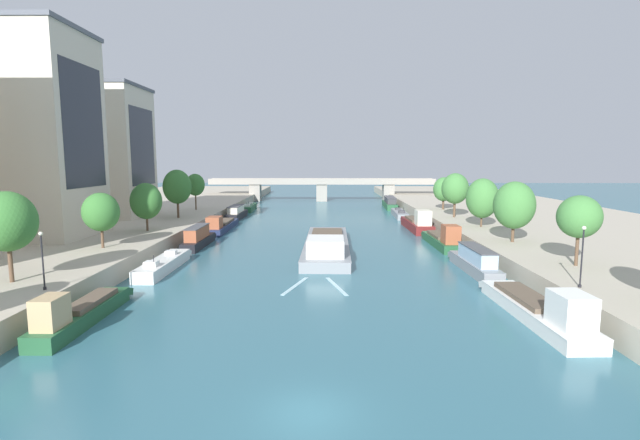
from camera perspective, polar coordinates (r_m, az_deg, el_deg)
The scene contains 32 objects.
ground_plane at distance 22.03m, azimuth -1.38°, elevation -22.58°, with size 400.00×400.00×0.00m, color #336675.
quay_left at distance 83.11m, azimuth -25.40°, elevation -0.24°, with size 36.00×170.00×1.92m, color #B2A893.
quay_right at distance 82.53m, azimuth 25.61°, elevation -0.30°, with size 36.00×170.00×1.92m, color #B2A893.
barge_midriver at distance 55.86m, azimuth 0.80°, elevation -3.03°, with size 5.64×24.78×2.89m.
wake_behind_barge at distance 41.20m, azimuth -0.52°, elevation -8.06°, with size 5.60×5.94×0.03m.
moored_boat_left_gap_after at distance 35.55m, azimuth -27.28°, elevation -10.02°, with size 1.93×11.56×2.93m.
moored_boat_left_lone at distance 49.44m, azimuth -18.51°, elevation -5.12°, with size 2.24×11.95×2.24m.
moored_boat_left_upstream at distance 61.12m, azimuth -14.65°, elevation -2.13°, with size 2.00×10.60×2.69m.
moored_boat_left_end at distance 74.09m, azimuth -12.01°, elevation -0.65°, with size 2.68×14.75×2.69m.
moored_boat_left_near at distance 88.71m, azimuth -10.16°, elevation 0.85°, with size 2.46×11.43×2.46m.
moored_boat_left_second at distance 102.77m, azimuth -8.67°, elevation 1.53°, with size 2.67×11.86×2.25m.
moored_boat_right_midway at distance 35.74m, azimuth 25.17°, elevation -9.76°, with size 3.04×14.10×3.08m.
moored_boat_right_second at distance 48.39m, azimuth 18.39°, elevation -4.82°, with size 2.17×11.49×2.56m.
moored_boat_right_downstream at distance 61.10m, azimuth 14.77°, elevation -2.32°, with size 2.64×12.60×3.25m.
moored_boat_right_near at distance 74.54m, azimuth 11.81°, elevation -0.41°, with size 2.94×13.79×3.55m.
moored_boat_right_upstream at distance 91.45m, azimuth 9.66°, elevation 0.77°, with size 2.53×12.68×2.20m.
moored_boat_right_gap_after at distance 107.29m, azimuth 8.51°, elevation 2.04°, with size 2.82×14.23×2.61m.
tree_left_second at distance 41.29m, azimuth -33.90°, elevation -0.16°, with size 4.10×4.10×6.80m.
tree_left_end_of_row at distance 52.87m, azimuth -25.20°, elevation 0.89°, with size 3.67×3.67×5.72m.
tree_left_far at distance 63.39m, azimuth -20.47°, elevation 2.17°, with size 3.94×3.94×6.12m.
tree_left_distant at distance 75.90m, azimuth -17.05°, elevation 3.90°, with size 4.34×4.34×7.51m.
tree_left_midway at distance 87.22m, azimuth -14.99°, elevation 4.17°, with size 3.36×3.36×6.51m.
tree_right_nearest at distance 45.38m, azimuth 29.10°, elevation 0.34°, with size 3.58×3.58×6.07m.
tree_right_far at distance 55.53m, azimuth 22.64°, elevation 1.67°, with size 4.44×4.44×6.70m.
tree_right_past_mid at distance 66.57m, azimuth 19.21°, elevation 2.52°, with size 4.30×4.30×6.56m.
tree_right_midway at distance 76.40m, azimuth 16.17°, elevation 3.70°, with size 4.18×4.18×6.94m.
tree_right_end_of_row at distance 87.86m, azimuth 14.86°, elevation 3.65°, with size 3.72×3.72×5.87m.
lamppost_left_bank at distance 37.89m, azimuth -30.79°, elevation -4.00°, with size 0.28×0.28×4.13m.
lamppost_right_bank at distance 38.02m, azimuth 29.37°, elevation -3.63°, with size 0.28×0.28×4.44m.
building_left_corner at distance 64.93m, azimuth -32.83°, elevation 8.80°, with size 15.56×11.71×23.93m.
building_left_tall at distance 82.66m, azimuth -24.98°, elevation 7.60°, with size 13.16×12.18×20.64m.
bridge_far at distance 123.96m, azimuth 0.22°, elevation 4.09°, with size 59.32×4.40×5.96m.
Camera 1 is at (0.66, -19.07, 11.02)m, focal length 26.20 mm.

